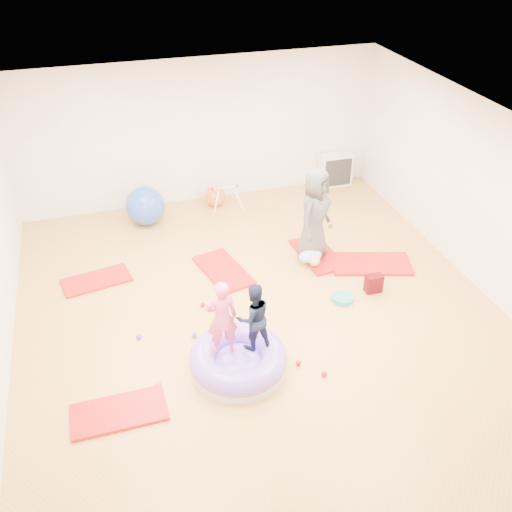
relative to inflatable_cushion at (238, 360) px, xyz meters
name	(u,v)px	position (x,y,z in m)	size (l,w,h in m)	color
room	(262,237)	(0.61, 0.93, 1.24)	(7.01, 8.01, 2.81)	gold
gym_mat_front_left	(119,412)	(-1.58, -0.31, -0.13)	(1.14, 0.57, 0.05)	red
gym_mat_mid_left	(97,280)	(-1.67, 2.57, -0.14)	(1.06, 0.53, 0.04)	red
gym_mat_center_back	(223,271)	(0.36, 2.24, -0.13)	(1.18, 0.59, 0.05)	red
gym_mat_right	(371,264)	(2.78, 1.71, -0.13)	(1.31, 0.65, 0.05)	red
gym_mat_rear_right	(317,254)	(2.02, 2.25, -0.13)	(1.15, 0.58, 0.05)	red
inflatable_cushion	(238,360)	(0.00, 0.00, 0.00)	(1.28, 1.28, 0.40)	silver
child_pink	(222,315)	(-0.18, 0.06, 0.76)	(0.40, 0.26, 1.09)	#F64D85
child_navy	(253,314)	(0.22, 0.04, 0.69)	(0.47, 0.36, 0.96)	#141D36
adult_caregiver	(314,214)	(1.92, 2.24, 0.68)	(0.77, 0.50, 1.59)	#4E4E4E
infant	(311,257)	(1.81, 2.00, 0.01)	(0.40, 0.40, 0.23)	#9DCAFF
ball_pit_balls	(242,322)	(0.29, 0.87, -0.12)	(3.87, 3.58, 0.07)	blue
exercise_ball_blue	(145,206)	(-0.63, 4.22, 0.21)	(0.73, 0.73, 0.73)	blue
exercise_ball_orange	(215,196)	(0.77, 4.53, 0.05)	(0.41, 0.41, 0.41)	orange
infant_play_gym	(225,195)	(0.91, 4.30, 0.18)	(0.65, 0.62, 0.50)	silver
cube_shelf	(335,170)	(3.40, 4.72, 0.18)	(0.68, 0.33, 0.68)	silver
balance_disc	(342,298)	(1.93, 0.97, -0.12)	(0.34, 0.34, 0.07)	teal
backpack	(374,284)	(2.47, 1.04, -0.01)	(0.26, 0.16, 0.30)	maroon
yellow_toy	(216,361)	(-0.26, 0.23, -0.14)	(0.21, 0.21, 0.03)	orange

